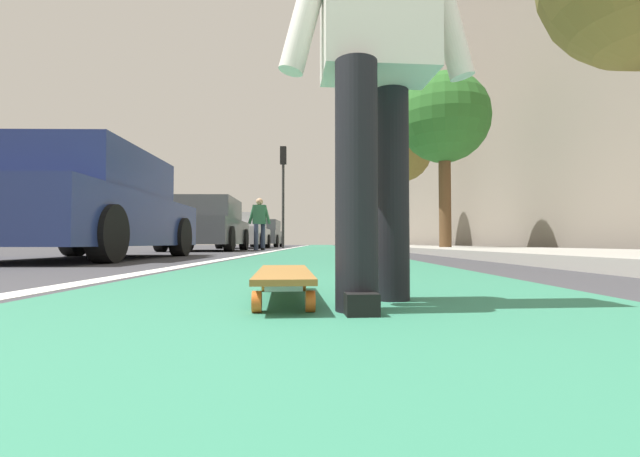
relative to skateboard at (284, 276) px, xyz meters
The scene contains 15 objects.
ground_plane 9.10m from the skateboard, ahead, with size 80.00×80.00×0.00m, color #38383D.
bike_lane_paint 23.10m from the skateboard, ahead, with size 56.00×2.35×0.00m, color #2D7256.
lane_stripe_white 19.13m from the skateboard, ahead, with size 52.00×0.16×0.01m, color silver.
sidewalk_curb 17.51m from the skateboard, 12.38° to the right, with size 52.00×3.20×0.12m, color #9E9B93.
building_facade 22.95m from the skateboard, 17.16° to the right, with size 40.00×1.20×12.68m, color gray.
skateboard is the anchor object (origin of this frame).
skater_person 0.92m from the skateboard, 113.40° to the right, with size 0.48×0.72×1.64m.
parked_car_near 5.37m from the skateboard, 35.91° to the left, with size 4.28×2.08×1.49m.
parked_car_mid 11.19m from the skateboard, 16.35° to the left, with size 4.12×2.06×1.49m.
parked_car_far 17.32m from the skateboard, 10.46° to the left, with size 4.56×1.89×1.47m.
parked_car_end 22.77m from the skateboard, ahead, with size 4.38×2.01×1.50m.
traffic_light 18.20m from the skateboard, ahead, with size 0.33×0.28×4.61m.
street_tree_mid 10.58m from the skateboard, 19.52° to the right, with size 2.35×2.35×4.67m.
street_tree_far 16.46m from the skateboard, 12.09° to the right, with size 2.52×2.52×5.20m.
pedestrian_distant 11.90m from the skateboard, ahead, with size 0.46×0.71×1.63m.
Camera 1 is at (-0.78, 0.01, 0.22)m, focal length 24.30 mm.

